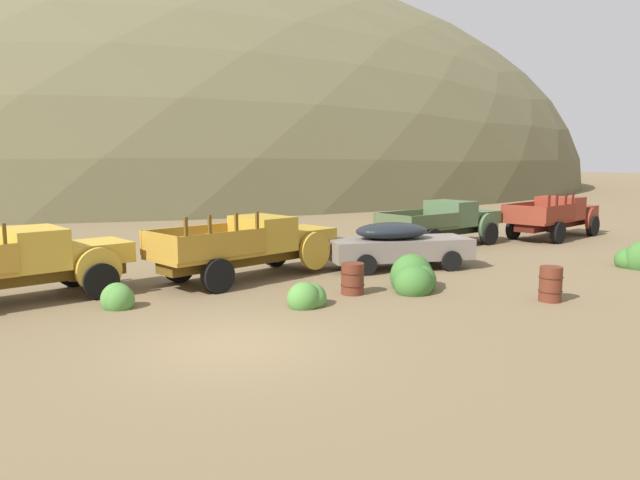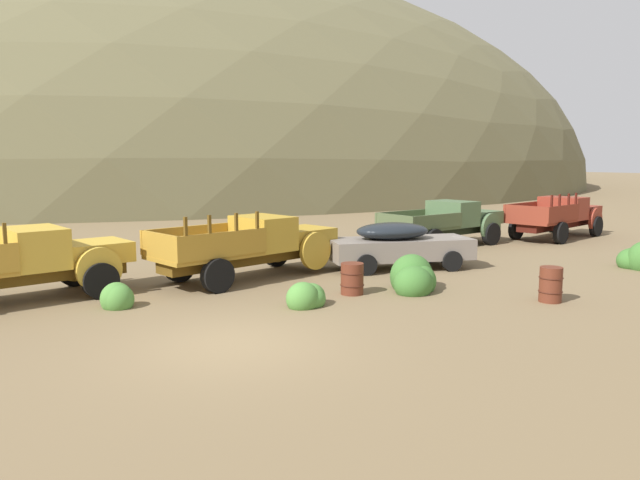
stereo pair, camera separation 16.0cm
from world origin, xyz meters
The scene contains 14 objects.
ground_plane centered at (0.00, 0.00, 0.00)m, with size 300.00×300.00×0.00m, color brown.
hill_far_left centered at (25.49, 65.71, 0.00)m, with size 113.22×88.57×52.88m, color brown.
hill_far_right centered at (60.74, 80.88, 0.00)m, with size 97.06×70.52×30.57m, color #4C5633.
truck_faded_yellow centered at (-2.71, 6.34, 0.99)m, with size 5.98×2.87×2.16m.
truck_mustard centered at (3.66, 5.86, 1.01)m, with size 6.36×3.12×2.16m.
car_primer_gray centered at (8.37, 4.39, 0.82)m, with size 5.28×3.26×1.57m.
truck_weathered_green centered at (13.66, 7.40, 0.99)m, with size 6.11×2.71×1.89m.
truck_rust_red centered at (19.96, 6.46, 1.00)m, with size 6.32×3.14×2.16m.
oil_drum_foreground centered at (4.63, 2.25, 0.43)m, with size 0.66×0.66×0.86m.
oil_drum_spare centered at (8.38, -1.26, 0.46)m, with size 0.61×0.61×0.91m.
bush_back_edge centered at (6.35, 1.68, 0.31)m, with size 1.59×1.59×1.27m.
bush_front_left centered at (-1.11, 4.24, 0.22)m, with size 0.80×0.78×0.82m.
bush_between_trucks centered at (15.00, 0.06, 0.28)m, with size 1.15×1.37×1.20m.
bush_near_barrel centered at (2.89, 1.79, 0.20)m, with size 1.11×0.84×0.82m.
Camera 2 is at (-4.79, -10.48, 3.66)m, focal length 33.27 mm.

